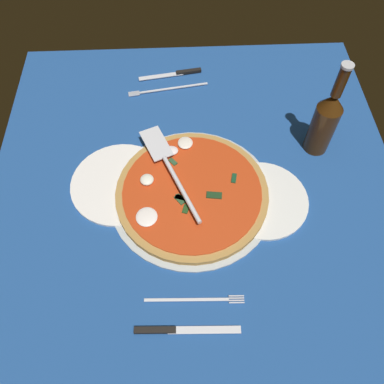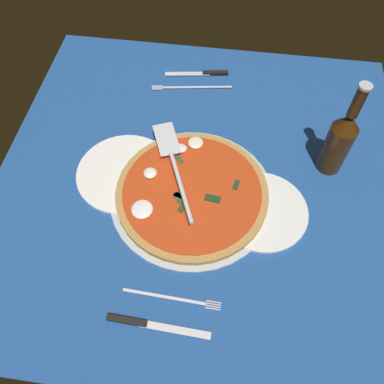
{
  "view_description": "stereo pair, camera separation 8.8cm",
  "coord_description": "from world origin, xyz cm",
  "px_view_note": "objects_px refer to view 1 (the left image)",
  "views": [
    {
      "loc": [
        3.13,
        53.24,
        76.16
      ],
      "look_at": [
        0.93,
        5.4,
        1.9
      ],
      "focal_mm": 36.86,
      "sensor_mm": 36.0,
      "label": 1
    },
    {
      "loc": [
        -5.69,
        52.83,
        76.16
      ],
      "look_at": [
        0.93,
        5.4,
        1.9
      ],
      "focal_mm": 36.86,
      "sensor_mm": 36.0,
      "label": 2
    }
  ],
  "objects_px": {
    "place_setting_near": "(172,82)",
    "pizza": "(191,192)",
    "beer_bottle": "(325,121)",
    "pizza_server": "(170,168)",
    "dinner_plate_right": "(120,183)",
    "dinner_plate_left": "(262,200)",
    "place_setting_far": "(186,316)"
  },
  "relations": [
    {
      "from": "place_setting_far",
      "to": "dinner_plate_right",
      "type": "bearing_deg",
      "value": 116.47
    },
    {
      "from": "beer_bottle",
      "to": "pizza_server",
      "type": "bearing_deg",
      "value": 12.0
    },
    {
      "from": "pizza_server",
      "to": "dinner_plate_left",
      "type": "bearing_deg",
      "value": -132.16
    },
    {
      "from": "dinner_plate_right",
      "to": "pizza_server",
      "type": "distance_m",
      "value": 0.12
    },
    {
      "from": "pizza_server",
      "to": "place_setting_near",
      "type": "bearing_deg",
      "value": -24.59
    },
    {
      "from": "place_setting_near",
      "to": "place_setting_far",
      "type": "bearing_deg",
      "value": 82.33
    },
    {
      "from": "pizza_server",
      "to": "place_setting_far",
      "type": "bearing_deg",
      "value": 161.54
    },
    {
      "from": "pizza",
      "to": "place_setting_far",
      "type": "relative_size",
      "value": 1.61
    },
    {
      "from": "dinner_plate_right",
      "to": "dinner_plate_left",
      "type": "bearing_deg",
      "value": 169.59
    },
    {
      "from": "dinner_plate_right",
      "to": "place_setting_far",
      "type": "bearing_deg",
      "value": 114.38
    },
    {
      "from": "dinner_plate_right",
      "to": "place_setting_near",
      "type": "xyz_separation_m",
      "value": [
        -0.13,
        -0.34,
        -0.0
      ]
    },
    {
      "from": "place_setting_near",
      "to": "beer_bottle",
      "type": "height_order",
      "value": "beer_bottle"
    },
    {
      "from": "dinner_plate_right",
      "to": "place_setting_near",
      "type": "bearing_deg",
      "value": -110.69
    },
    {
      "from": "dinner_plate_left",
      "to": "pizza",
      "type": "relative_size",
      "value": 0.6
    },
    {
      "from": "pizza",
      "to": "place_setting_far",
      "type": "bearing_deg",
      "value": 85.29
    },
    {
      "from": "place_setting_near",
      "to": "dinner_plate_left",
      "type": "bearing_deg",
      "value": 107.39
    },
    {
      "from": "pizza",
      "to": "pizza_server",
      "type": "distance_m",
      "value": 0.07
    },
    {
      "from": "dinner_plate_left",
      "to": "pizza_server",
      "type": "distance_m",
      "value": 0.22
    },
    {
      "from": "dinner_plate_right",
      "to": "pizza",
      "type": "distance_m",
      "value": 0.17
    },
    {
      "from": "dinner_plate_left",
      "to": "beer_bottle",
      "type": "bearing_deg",
      "value": -135.39
    },
    {
      "from": "place_setting_far",
      "to": "place_setting_near",
      "type": "bearing_deg",
      "value": 93.23
    },
    {
      "from": "place_setting_near",
      "to": "pizza",
      "type": "bearing_deg",
      "value": 86.55
    },
    {
      "from": "dinner_plate_left",
      "to": "beer_bottle",
      "type": "relative_size",
      "value": 0.81
    },
    {
      "from": "dinner_plate_left",
      "to": "beer_bottle",
      "type": "distance_m",
      "value": 0.23
    },
    {
      "from": "pizza",
      "to": "beer_bottle",
      "type": "bearing_deg",
      "value": -157.63
    },
    {
      "from": "pizza_server",
      "to": "place_setting_near",
      "type": "height_order",
      "value": "pizza_server"
    },
    {
      "from": "dinner_plate_left",
      "to": "place_setting_far",
      "type": "xyz_separation_m",
      "value": [
        0.18,
        0.25,
        -0.0
      ]
    },
    {
      "from": "dinner_plate_right",
      "to": "place_setting_near",
      "type": "relative_size",
      "value": 1.04
    },
    {
      "from": "pizza_server",
      "to": "place_setting_near",
      "type": "xyz_separation_m",
      "value": [
        -0.01,
        -0.32,
        -0.04
      ]
    },
    {
      "from": "pizza",
      "to": "pizza_server",
      "type": "bearing_deg",
      "value": -48.45
    },
    {
      "from": "place_setting_far",
      "to": "pizza",
      "type": "bearing_deg",
      "value": 87.38
    },
    {
      "from": "pizza_server",
      "to": "beer_bottle",
      "type": "xyz_separation_m",
      "value": [
        -0.36,
        -0.08,
        0.05
      ]
    }
  ]
}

